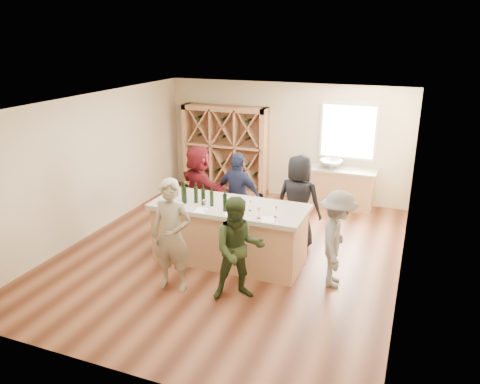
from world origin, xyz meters
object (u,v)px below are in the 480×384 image
(person_near_right, at_px, (239,249))
(wine_bottle_f, at_px, (225,203))
(sink, at_px, (331,164))
(wine_bottle_d, at_px, (203,197))
(wine_bottle_b, at_px, (185,195))
(person_far_right, at_px, (298,201))
(wine_bottle_c, at_px, (196,195))
(person_near_left, at_px, (172,236))
(person_server, at_px, (337,239))
(wine_bottle_e, at_px, (212,199))
(person_far_left, at_px, (199,188))
(wine_rack, at_px, (225,149))
(person_far_mid, at_px, (238,196))
(tasting_counter_base, at_px, (229,235))
(wine_bottle_a, at_px, (183,194))

(person_near_right, height_order, wine_bottle_f, person_near_right)
(sink, bearing_deg, wine_bottle_d, -112.38)
(wine_bottle_b, relative_size, person_far_right, 0.16)
(wine_bottle_c, bearing_deg, person_near_right, -39.14)
(wine_bottle_c, xyz_separation_m, person_near_left, (0.10, -1.07, -0.31))
(wine_bottle_c, height_order, wine_bottle_d, wine_bottle_d)
(person_server, bearing_deg, wine_bottle_d, 84.84)
(person_far_right, bearing_deg, wine_bottle_b, 45.24)
(wine_bottle_e, relative_size, person_near_right, 0.16)
(person_near_right, relative_size, person_far_left, 0.93)
(person_near_left, height_order, person_far_left, person_near_left)
(wine_rack, height_order, wine_bottle_d, wine_rack)
(wine_bottle_f, bearing_deg, wine_rack, 113.01)
(person_server, height_order, person_far_right, person_far_right)
(person_near_right, distance_m, person_far_mid, 2.29)
(person_far_left, bearing_deg, person_far_mid, -154.73)
(person_near_left, distance_m, wine_bottle_f, 1.08)
(tasting_counter_base, xyz_separation_m, person_near_left, (-0.48, -1.19, 0.42))
(tasting_counter_base, bearing_deg, sink, 72.54)
(wine_bottle_b, xyz_separation_m, person_far_right, (1.72, 1.29, -0.33))
(sink, xyz_separation_m, person_far_mid, (-1.34, -2.46, -0.15))
(person_far_left, bearing_deg, wine_bottle_c, 147.30)
(wine_bottle_d, distance_m, wine_bottle_f, 0.48)
(person_near_right, bearing_deg, wine_bottle_b, 118.34)
(wine_bottle_b, bearing_deg, person_server, 1.28)
(sink, distance_m, person_near_right, 4.62)
(person_far_right, bearing_deg, wine_bottle_d, 50.77)
(wine_rack, bearing_deg, wine_bottle_b, -77.49)
(wine_bottle_f, bearing_deg, wine_bottle_e, 156.28)
(person_server, bearing_deg, person_far_left, 60.92)
(sink, xyz_separation_m, wine_bottle_d, (-1.52, -3.68, 0.21))
(wine_bottle_e, height_order, person_near_left, person_near_left)
(wine_bottle_e, xyz_separation_m, person_near_left, (-0.22, -1.02, -0.30))
(person_far_right, bearing_deg, person_server, 136.20)
(wine_bottle_c, distance_m, wine_bottle_e, 0.33)
(wine_rack, distance_m, person_far_right, 3.58)
(person_near_left, bearing_deg, person_far_left, 101.16)
(wine_bottle_b, relative_size, person_near_left, 0.16)
(tasting_counter_base, height_order, wine_bottle_a, wine_bottle_a)
(wine_bottle_b, bearing_deg, person_near_right, -32.73)
(wine_bottle_a, bearing_deg, person_far_mid, 64.28)
(wine_bottle_b, bearing_deg, person_far_mid, 67.62)
(tasting_counter_base, relative_size, person_server, 1.62)
(wine_bottle_c, bearing_deg, person_far_left, 114.04)
(wine_bottle_e, xyz_separation_m, person_far_left, (-0.90, 1.34, -0.33))
(wine_bottle_d, xyz_separation_m, person_far_right, (1.38, 1.26, -0.33))
(wine_rack, bearing_deg, wine_bottle_d, -72.49)
(person_near_right, bearing_deg, wine_bottle_f, 96.30)
(wine_rack, relative_size, wine_bottle_d, 7.47)
(wine_bottle_f, bearing_deg, person_far_mid, 102.23)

